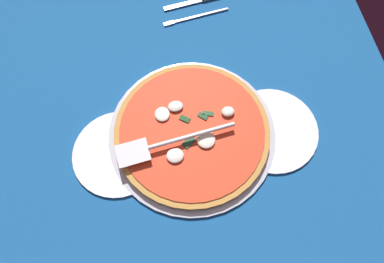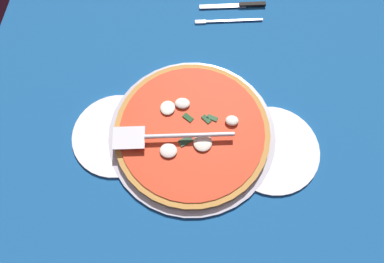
# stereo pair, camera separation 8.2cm
# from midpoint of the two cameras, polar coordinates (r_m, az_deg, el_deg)

# --- Properties ---
(ground_plane) EXTENTS (1.12, 1.12, 0.01)m
(ground_plane) POSITION_cam_midpoint_polar(r_m,az_deg,el_deg) (0.85, 2.00, 0.02)
(ground_plane) COLOR #174E8A
(checker_pattern) EXTENTS (1.12, 1.12, 0.00)m
(checker_pattern) POSITION_cam_midpoint_polar(r_m,az_deg,el_deg) (0.85, 2.01, 0.14)
(checker_pattern) COLOR silver
(checker_pattern) RESTS_ON ground_plane
(pizza_pan) EXTENTS (0.41, 0.41, 0.01)m
(pizza_pan) POSITION_cam_midpoint_polar(r_m,az_deg,el_deg) (0.84, 2.79, -0.74)
(pizza_pan) COLOR #ADADBD
(pizza_pan) RESTS_ON ground_plane
(dinner_plate_left) EXTENTS (0.22, 0.22, 0.01)m
(dinner_plate_left) POSITION_cam_midpoint_polar(r_m,az_deg,el_deg) (0.85, -9.69, -0.92)
(dinner_plate_left) COLOR white
(dinner_plate_left) RESTS_ON ground_plane
(dinner_plate_right) EXTENTS (0.23, 0.23, 0.01)m
(dinner_plate_right) POSITION_cam_midpoint_polar(r_m,az_deg,el_deg) (0.86, 15.88, -3.23)
(dinner_plate_right) COLOR white
(dinner_plate_right) RESTS_ON ground_plane
(pizza) EXTENTS (0.37, 0.37, 0.03)m
(pizza) POSITION_cam_midpoint_polar(r_m,az_deg,el_deg) (0.82, 2.84, -0.33)
(pizza) COLOR #BC843D
(pizza) RESTS_ON pizza_pan
(pizza_server) EXTENTS (0.28, 0.07, 0.01)m
(pizza_server) POSITION_cam_midpoint_polar(r_m,az_deg,el_deg) (0.79, -1.29, -1.15)
(pizza_server) COLOR silver
(pizza_server) RESTS_ON pizza
(place_setting_far) EXTENTS (0.21, 0.14, 0.01)m
(place_setting_far) POSITION_cam_midpoint_polar(r_m,az_deg,el_deg) (1.05, 9.29, 18.58)
(place_setting_far) COLOR silver
(place_setting_far) RESTS_ON ground_plane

